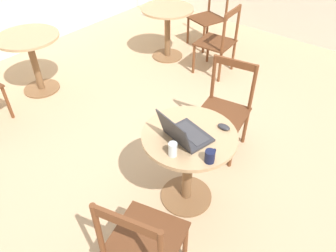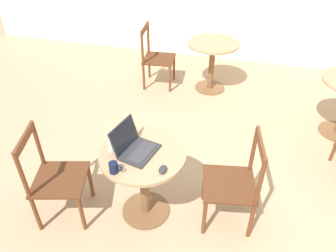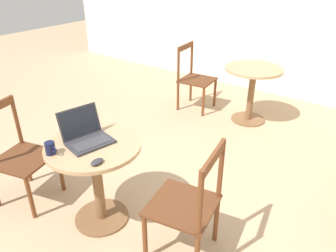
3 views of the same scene
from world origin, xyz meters
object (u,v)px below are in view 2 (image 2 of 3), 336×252
chair_near_right (235,183)px  drinking_glass (112,146)px  cafe_table_far (212,56)px  laptop (135,147)px  chair_near_left (54,178)px  mug (114,168)px  chair_far_left (156,57)px  cafe_table_near (144,170)px  mouse (163,169)px

chair_near_right → drinking_glass: (-1.02, -0.17, 0.34)m
cafe_table_far → laptop: 2.50m
cafe_table_far → chair_near_left: chair_near_left is taller
cafe_table_far → laptop: bearing=-96.5°
cafe_table_far → mug: 2.78m
chair_far_left → cafe_table_near: bearing=-75.8°
mouse → mug: 0.37m
mouse → cafe_table_far: bearing=90.0°
drinking_glass → chair_far_left: bearing=98.4°
chair_near_left → mouse: (0.97, 0.04, 0.30)m
drinking_glass → cafe_table_near: bearing=8.5°
laptop → chair_near_right: bearing=9.1°
chair_near_right → cafe_table_far: bearing=103.3°
chair_near_left → mug: size_ratio=8.33×
chair_far_left → mouse: chair_far_left is taller
cafe_table_near → chair_near_right: chair_near_right is taller
cafe_table_far → mug: (-0.35, -2.74, 0.24)m
cafe_table_near → mouse: mouse is taller
cafe_table_near → cafe_table_far: size_ratio=1.00×
cafe_table_far → laptop: size_ratio=1.91×
drinking_glass → mug: bearing=-64.1°
chair_near_left → cafe_table_far: bearing=70.1°
laptop → mouse: bearing=-30.1°
mug → mouse: bearing=16.7°
cafe_table_near → chair_near_left: 0.79m
cafe_table_near → chair_far_left: (-0.61, 2.40, -0.09)m
mouse → laptop: bearing=149.9°
chair_near_left → laptop: 0.79m
chair_near_left → laptop: size_ratio=2.38×
chair_far_left → mouse: (0.82, -2.56, 0.30)m
cafe_table_far → chair_far_left: chair_far_left is taller
mouse → chair_far_left: bearing=107.9°
cafe_table_near → drinking_glass: (-0.25, -0.04, 0.25)m
chair_far_left → drinking_glass: size_ratio=8.53×
mug → drinking_glass: (-0.11, 0.23, 0.01)m
cafe_table_near → laptop: size_ratio=1.91×
cafe_table_near → chair_near_left: chair_near_left is taller
cafe_table_near → laptop: bearing=177.0°
cafe_table_far → mug: mug is taller
laptop → mug: bearing=-104.9°
cafe_table_far → chair_far_left: 0.83m
chair_far_left → laptop: laptop is taller
mouse → mug: size_ratio=0.92×
laptop → mouse: 0.33m
cafe_table_far → chair_near_right: bearing=-76.7°
chair_near_left → mug: (0.62, -0.06, 0.33)m
chair_near_left → laptop: bearing=16.7°
chair_far_left → mouse: 2.70m
laptop → mug: (-0.07, -0.27, -0.00)m
laptop → chair_far_left: bearing=102.8°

